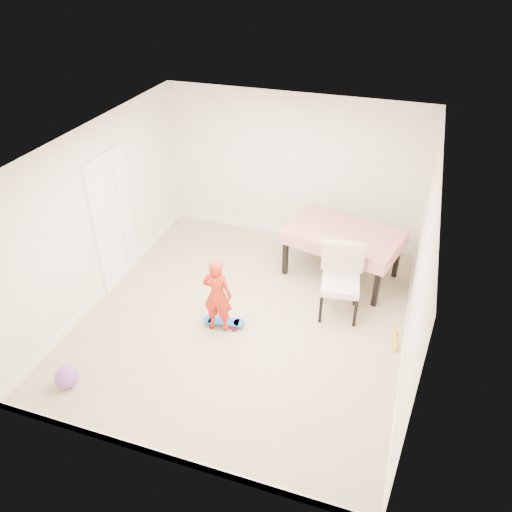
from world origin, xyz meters
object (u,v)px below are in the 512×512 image
(child, at_px, (217,297))
(balloon, at_px, (66,377))
(dining_chair, at_px, (340,283))
(skateboard, at_px, (224,323))
(dining_table, at_px, (341,253))

(child, height_order, balloon, child)
(dining_chair, bearing_deg, child, -158.62)
(dining_chair, xyz_separation_m, skateboard, (-1.48, -0.79, -0.50))
(dining_table, xyz_separation_m, dining_chair, (0.15, -0.98, 0.13))
(dining_table, relative_size, dining_chair, 1.61)
(balloon, bearing_deg, child, 48.61)
(dining_table, bearing_deg, balloon, -114.63)
(child, relative_size, balloon, 4.01)
(balloon, bearing_deg, dining_chair, 40.03)
(dining_chair, height_order, skateboard, dining_chair)
(dining_chair, bearing_deg, skateboard, -160.30)
(child, distance_m, balloon, 2.13)
(dining_table, height_order, child, child)
(dining_table, relative_size, skateboard, 2.88)
(child, bearing_deg, dining_table, -128.45)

